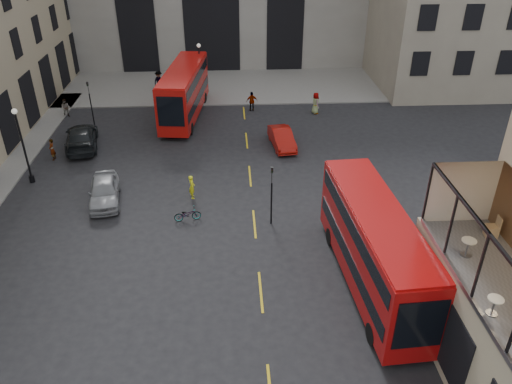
{
  "coord_description": "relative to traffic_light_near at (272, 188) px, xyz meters",
  "views": [
    {
      "loc": [
        -3.27,
        -12.76,
        16.79
      ],
      "look_at": [
        -1.98,
        10.67,
        3.0
      ],
      "focal_mm": 35.0,
      "sensor_mm": 36.0,
      "label": 1
    }
  ],
  "objects": [
    {
      "name": "host_frontage",
      "position": [
        7.5,
        -12.0,
        -0.17
      ],
      "size": [
        3.0,
        11.0,
        4.5
      ],
      "primitive_type": "cube",
      "color": "tan",
      "rests_on": "ground"
    },
    {
      "name": "cafe_floor",
      "position": [
        7.5,
        -12.0,
        2.12
      ],
      "size": [
        3.0,
        10.0,
        0.1
      ],
      "primitive_type": "cube",
      "color": "slate",
      "rests_on": "host_frontage"
    },
    {
      "name": "pavement_far",
      "position": [
        -5.0,
        26.0,
        -2.36
      ],
      "size": [
        40.0,
        12.0,
        0.12
      ],
      "primitive_type": "cube",
      "color": "slate",
      "rests_on": "ground"
    },
    {
      "name": "traffic_light_near",
      "position": [
        0.0,
        0.0,
        0.0
      ],
      "size": [
        0.16,
        0.2,
        3.8
      ],
      "color": "black",
      "rests_on": "ground"
    },
    {
      "name": "traffic_light_far",
      "position": [
        -14.0,
        16.0,
        0.0
      ],
      "size": [
        0.16,
        0.2,
        3.8
      ],
      "color": "black",
      "rests_on": "ground"
    },
    {
      "name": "street_lamp_a",
      "position": [
        -16.0,
        6.0,
        -0.03
      ],
      "size": [
        0.36,
        0.36,
        5.33
      ],
      "color": "black",
      "rests_on": "ground"
    },
    {
      "name": "street_lamp_b",
      "position": [
        -5.0,
        22.0,
        -0.03
      ],
      "size": [
        0.36,
        0.36,
        5.33
      ],
      "color": "black",
      "rests_on": "ground"
    },
    {
      "name": "bus_near",
      "position": [
        4.5,
        -5.65,
        0.02
      ],
      "size": [
        3.19,
        11.04,
        4.35
      ],
      "color": "#A90B0C",
      "rests_on": "ground"
    },
    {
      "name": "bus_far",
      "position": [
        -6.22,
        17.47,
        0.05
      ],
      "size": [
        3.79,
        11.27,
        4.41
      ],
      "color": "#B7100C",
      "rests_on": "ground"
    },
    {
      "name": "car_a",
      "position": [
        -10.42,
        3.13,
        -1.65
      ],
      "size": [
        2.56,
        4.81,
        1.56
      ],
      "primitive_type": "imported",
      "rotation": [
        0.0,
        0.0,
        0.16
      ],
      "color": "gray",
      "rests_on": "ground"
    },
    {
      "name": "car_b",
      "position": [
        1.72,
        10.74,
        -1.72
      ],
      "size": [
        2.04,
        4.43,
        1.41
      ],
      "primitive_type": "imported",
      "rotation": [
        0.0,
        0.0,
        0.13
      ],
      "color": "#AA110A",
      "rests_on": "ground"
    },
    {
      "name": "car_c",
      "position": [
        -13.89,
        11.53,
        -1.6
      ],
      "size": [
        3.39,
        6.02,
        1.65
      ],
      "primitive_type": "imported",
      "rotation": [
        0.0,
        0.0,
        3.34
      ],
      "color": "black",
      "rests_on": "ground"
    },
    {
      "name": "bicycle",
      "position": [
        -5.01,
        0.63,
        -2.0
      ],
      "size": [
        1.69,
        0.83,
        0.85
      ],
      "primitive_type": "imported",
      "rotation": [
        0.0,
        0.0,
        1.74
      ],
      "color": "gray",
      "rests_on": "ground"
    },
    {
      "name": "cyclist",
      "position": [
        -4.87,
        3.31,
        -1.63
      ],
      "size": [
        0.46,
        0.63,
        1.59
      ],
      "primitive_type": "imported",
      "rotation": [
        0.0,
        0.0,
        1.72
      ],
      "color": "#FBFF1A",
      "rests_on": "ground"
    },
    {
      "name": "pedestrian_a",
      "position": [
        -16.84,
        18.04,
        -1.6
      ],
      "size": [
        0.85,
        0.69,
        1.64
      ],
      "primitive_type": "imported",
      "rotation": [
        0.0,
        0.0,
        0.09
      ],
      "color": "gray",
      "rests_on": "ground"
    },
    {
      "name": "pedestrian_b",
      "position": [
        -9.37,
        24.87,
        -1.45
      ],
      "size": [
        1.37,
        1.43,
        1.96
      ],
      "primitive_type": "imported",
      "rotation": [
        0.0,
        0.0,
        0.86
      ],
      "color": "gray",
      "rests_on": "ground"
    },
    {
      "name": "pedestrian_c",
      "position": [
        -0.25,
        18.57,
        -1.53
      ],
      "size": [
        1.09,
        0.53,
        1.8
      ],
      "primitive_type": "imported",
      "rotation": [
        0.0,
        0.0,
        3.23
      ],
      "color": "gray",
      "rests_on": "ground"
    },
    {
      "name": "pedestrian_d",
      "position": [
        5.43,
        17.6,
        -1.46
      ],
      "size": [
        0.84,
        1.07,
        1.94
      ],
      "primitive_type": "imported",
      "rotation": [
        0.0,
        0.0,
        1.84
      ],
      "color": "gray",
      "rests_on": "ground"
    },
    {
      "name": "pedestrian_e",
      "position": [
        -15.52,
        9.42,
        -1.61
      ],
      "size": [
        0.41,
        0.61,
        1.64
      ],
      "primitive_type": "imported",
      "rotation": [
        0.0,
        0.0,
        4.68
      ],
      "color": "gray",
      "rests_on": "ground"
    },
    {
      "name": "cafe_table_mid",
      "position": [
        6.45,
        -12.66,
        2.62
      ],
      "size": [
        0.54,
        0.54,
        0.67
      ],
      "color": "silver",
      "rests_on": "cafe_floor"
    },
    {
      "name": "cafe_table_far",
      "position": [
        6.92,
        -9.44,
        2.66
      ],
      "size": [
        0.58,
        0.58,
        0.73
      ],
      "color": "white",
      "rests_on": "cafe_floor"
    },
    {
      "name": "cafe_chair_d",
      "position": [
        8.49,
        -8.23,
        2.47
      ],
      "size": [
        0.52,
        0.52,
        0.96
      ],
      "color": "tan",
      "rests_on": "cafe_floor"
    }
  ]
}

